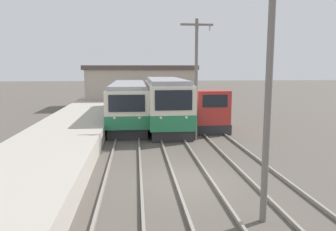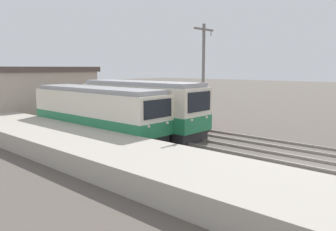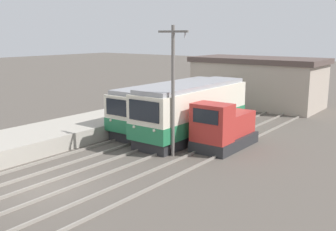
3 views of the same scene
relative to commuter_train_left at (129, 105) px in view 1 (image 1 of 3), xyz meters
The scene contains 11 objects.
ground_plane 13.75m from the commuter_train_left, 79.03° to the right, with size 200.00×200.00×0.00m, color #564F47.
platform_left 13.94m from the commuter_train_left, 105.23° to the right, with size 4.50×54.00×0.99m, color #ADA599.
track_left 13.49m from the commuter_train_left, 90.00° to the right, with size 1.54×60.00×0.14m.
track_center 13.78m from the commuter_train_left, 78.20° to the right, with size 1.54×60.00×0.14m.
track_right 14.69m from the commuter_train_left, 66.61° to the right, with size 1.54×60.00×0.14m.
commuter_train_left is the anchor object (origin of this frame).
commuter_train_center 3.17m from the commuter_train_left, 27.97° to the right, with size 2.84×10.40×3.73m.
shunting_locomotive 6.36m from the commuter_train_left, 23.93° to the right, with size 2.40×4.81×3.00m.
catenary_mast_near 17.70m from the commuter_train_left, 75.77° to the right, with size 2.00×0.20×7.48m.
catenary_mast_mid 7.65m from the commuter_train_left, 53.48° to the right, with size 2.00×0.20×7.48m.
station_building 12.67m from the commuter_train_left, 84.77° to the left, with size 12.60×6.30×4.78m.
Camera 1 is at (-2.05, -12.51, 4.57)m, focal length 35.00 mm.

